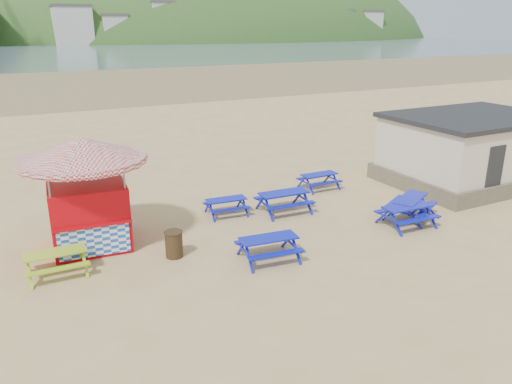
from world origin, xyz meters
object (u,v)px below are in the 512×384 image
picnic_table_blue_b (284,202)px  picnic_table_yellow (56,263)px  picnic_table_blue_a (226,207)px  litter_bin (174,244)px  ice_cream_kiosk (85,179)px  amenity_block (470,149)px

picnic_table_blue_b → picnic_table_yellow: bearing=-168.0°
picnic_table_blue_a → picnic_table_yellow: 6.79m
litter_bin → ice_cream_kiosk: bearing=134.8°
picnic_table_yellow → amenity_block: size_ratio=0.23×
picnic_table_blue_a → litter_bin: 3.98m
ice_cream_kiosk → litter_bin: 3.58m
picnic_table_yellow → litter_bin: (3.45, -0.47, 0.08)m
ice_cream_kiosk → amenity_block: size_ratio=0.60×
picnic_table_blue_a → picnic_table_blue_b: bearing=-15.1°
picnic_table_blue_a → litter_bin: (-2.99, -2.63, 0.11)m
picnic_table_blue_b → litter_bin: 5.44m
picnic_table_blue_a → picnic_table_yellow: bearing=-156.7°
picnic_table_blue_a → amenity_block: (11.80, -1.24, 1.24)m
picnic_table_yellow → amenity_block: bearing=3.0°
ice_cream_kiosk → amenity_block: ice_cream_kiosk is taller
amenity_block → picnic_table_blue_b: bearing=177.2°
litter_bin → amenity_block: size_ratio=0.12×
amenity_block → litter_bin: bearing=-174.6°
picnic_table_yellow → litter_bin: 3.49m
picnic_table_blue_a → amenity_block: amenity_block is taller
picnic_table_yellow → ice_cream_kiosk: 2.89m
picnic_table_blue_b → litter_bin: bearing=-157.2°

